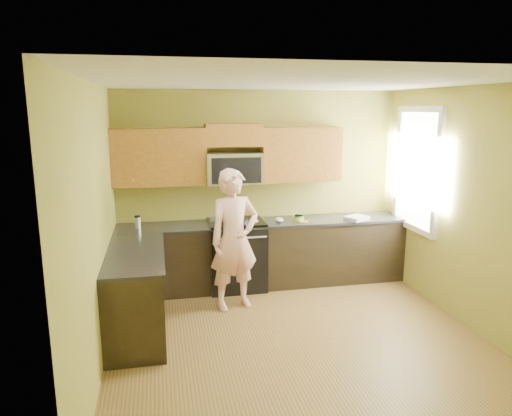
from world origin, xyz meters
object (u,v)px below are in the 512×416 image
object	(u,v)px
butter_tub	(299,221)
woman	(234,240)
travel_mug	(138,228)
frying_pan	(239,223)
stove	(236,254)
microwave	(234,183)

from	to	relation	value
butter_tub	woman	bearing A→B (deg)	-148.45
woman	butter_tub	size ratio (longest dim) A/B	12.72
woman	travel_mug	xyz separation A→B (m)	(-1.17, 0.63, 0.05)
frying_pan	butter_tub	world-z (taller)	frying_pan
woman	travel_mug	size ratio (longest dim) A/B	10.29
travel_mug	butter_tub	bearing A→B (deg)	-0.13
butter_tub	travel_mug	xyz separation A→B (m)	(-2.18, 0.00, 0.00)
stove	microwave	world-z (taller)	microwave
microwave	butter_tub	distance (m)	1.04
stove	butter_tub	bearing A→B (deg)	-2.07
microwave	woman	size ratio (longest dim) A/B	0.43
stove	butter_tub	distance (m)	0.99
microwave	travel_mug	size ratio (longest dim) A/B	4.47
stove	frying_pan	bearing A→B (deg)	-80.77
stove	travel_mug	xyz separation A→B (m)	(-1.30, -0.03, 0.45)
woman	stove	bearing A→B (deg)	62.83
woman	butter_tub	bearing A→B (deg)	15.67
microwave	frying_pan	bearing A→B (deg)	-85.38
butter_tub	stove	bearing A→B (deg)	177.93
woman	travel_mug	world-z (taller)	woman
woman	frying_pan	xyz separation A→B (m)	(0.15, 0.53, 0.08)
woman	frying_pan	world-z (taller)	woman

